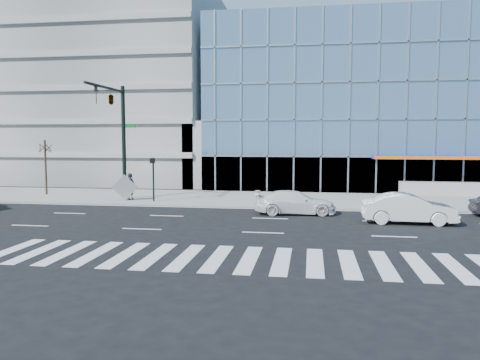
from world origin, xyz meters
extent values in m
plane|color=black|center=(0.00, 0.00, 0.00)|extent=(160.00, 160.00, 0.00)
cube|color=gray|center=(0.00, 8.00, 0.07)|extent=(120.00, 8.00, 0.15)
cube|color=#678FAD|center=(14.00, 26.00, 7.50)|extent=(42.00, 26.00, 15.00)
cube|color=gray|center=(-20.00, 26.00, 10.00)|extent=(24.00, 24.00, 20.00)
cube|color=gray|center=(-6.00, 18.00, 3.00)|extent=(6.00, 8.00, 6.00)
cube|color=#48667E|center=(-58.00, 64.00, 30.00)|extent=(13.00, 13.00, 60.00)
cube|color=gray|center=(-30.00, 70.00, 24.00)|extent=(14.00, 14.00, 48.00)
cylinder|color=black|center=(-11.00, 6.00, 4.15)|extent=(0.28, 0.28, 8.00)
cylinder|color=black|center=(-11.00, 3.20, 7.75)|extent=(0.18, 5.60, 0.18)
imported|color=black|center=(-11.00, 1.80, 7.15)|extent=(0.18, 0.22, 1.10)
imported|color=black|center=(-11.00, 4.00, 7.15)|extent=(0.48, 2.24, 0.90)
cube|color=#0C591E|center=(-10.55, 6.00, 5.35)|extent=(0.90, 0.05, 0.25)
cylinder|color=black|center=(-8.50, 5.00, 1.65)|extent=(0.12, 0.12, 3.00)
cube|color=black|center=(-8.50, 4.85, 2.95)|extent=(0.30, 0.25, 0.35)
cylinder|color=#332319|center=(-18.00, 7.50, 2.25)|extent=(0.16, 0.16, 4.20)
ellipsoid|color=#332319|center=(-18.00, 7.50, 3.93)|extent=(1.10, 1.10, 0.90)
imported|color=white|center=(1.31, 1.80, 0.69)|extent=(4.94, 2.44, 1.38)
imported|color=silver|center=(7.31, -0.38, 0.79)|extent=(4.81, 1.79, 1.57)
imported|color=black|center=(-10.36, 5.54, 1.08)|extent=(0.60, 0.77, 1.87)
cube|color=gray|center=(-10.59, 5.00, 1.07)|extent=(1.83, 0.27, 1.84)
camera|label=1|loc=(2.21, -25.75, 4.44)|focal=35.00mm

